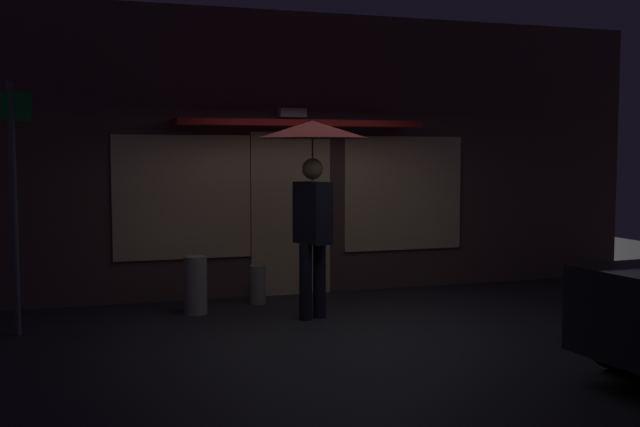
{
  "coord_description": "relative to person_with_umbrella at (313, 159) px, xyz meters",
  "views": [
    {
      "loc": [
        -2.82,
        -7.73,
        1.92
      ],
      "look_at": [
        -0.09,
        0.64,
        1.22
      ],
      "focal_mm": 43.04,
      "sensor_mm": 36.0,
      "label": 1
    }
  ],
  "objects": [
    {
      "name": "sidewalk_bollard",
      "position": [
        -1.25,
        0.67,
        -1.5
      ],
      "size": [
        0.27,
        0.27,
        0.7
      ],
      "primitive_type": "cylinder",
      "color": "#B2A899",
      "rests_on": "ground"
    },
    {
      "name": "ground_plane",
      "position": [
        0.18,
        -0.64,
        -1.85
      ],
      "size": [
        18.0,
        18.0,
        0.0
      ],
      "primitive_type": "plane",
      "color": "#26262B"
    },
    {
      "name": "person_with_umbrella",
      "position": [
        0.0,
        0.0,
        0.0
      ],
      "size": [
        1.27,
        1.27,
        2.29
      ],
      "rotation": [
        0.0,
        0.0,
        -1.23
      ],
      "color": "black",
      "rests_on": "ground"
    },
    {
      "name": "street_sign_post",
      "position": [
        -3.2,
        0.18,
        -0.36
      ],
      "size": [
        0.4,
        0.07,
        2.65
      ],
      "color": "#595B60",
      "rests_on": "ground"
    },
    {
      "name": "sidewalk_bollard_2",
      "position": [
        -0.4,
        1.05,
        -1.6
      ],
      "size": [
        0.2,
        0.2,
        0.49
      ],
      "primitive_type": "cylinder",
      "color": "#9E998E",
      "rests_on": "ground"
    },
    {
      "name": "building_facade",
      "position": [
        0.18,
        1.7,
        0.04
      ],
      "size": [
        10.59,
        1.0,
        3.8
      ],
      "color": "brown",
      "rests_on": "ground"
    }
  ]
}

